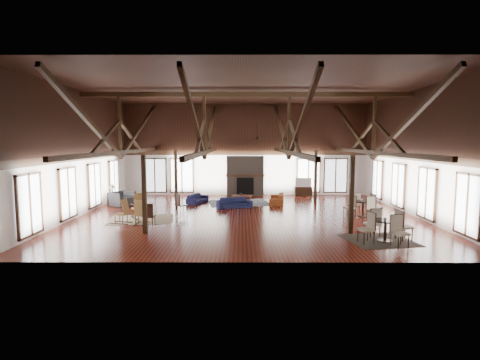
{
  "coord_description": "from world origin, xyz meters",
  "views": [
    {
      "loc": [
        -0.25,
        -17.79,
        3.6
      ],
      "look_at": [
        -0.32,
        1.0,
        1.62
      ],
      "focal_mm": 28.0,
      "sensor_mm": 36.0,
      "label": 1
    }
  ],
  "objects_px": {
    "sofa_navy_left": "(198,199)",
    "cafe_table_far": "(363,206)",
    "sofa_navy_front": "(234,203)",
    "coffee_table": "(242,196)",
    "sofa_orange": "(277,199)",
    "cafe_table_near": "(385,227)",
    "tv_console": "(303,191)",
    "armchair": "(122,199)"
  },
  "relations": [
    {
      "from": "sofa_navy_front",
      "to": "sofa_navy_left",
      "type": "bearing_deg",
      "value": 125.88
    },
    {
      "from": "cafe_table_near",
      "to": "tv_console",
      "type": "relative_size",
      "value": 1.87
    },
    {
      "from": "coffee_table",
      "to": "armchair",
      "type": "relative_size",
      "value": 1.0
    },
    {
      "from": "sofa_navy_left",
      "to": "tv_console",
      "type": "bearing_deg",
      "value": -45.75
    },
    {
      "from": "sofa_navy_left",
      "to": "sofa_orange",
      "type": "distance_m",
      "value": 4.59
    },
    {
      "from": "sofa_orange",
      "to": "tv_console",
      "type": "bearing_deg",
      "value": 155.92
    },
    {
      "from": "sofa_orange",
      "to": "tv_console",
      "type": "xyz_separation_m",
      "value": [
        2.07,
        3.34,
        -0.0
      ]
    },
    {
      "from": "armchair",
      "to": "coffee_table",
      "type": "bearing_deg",
      "value": -50.51
    },
    {
      "from": "coffee_table",
      "to": "sofa_navy_front",
      "type": "bearing_deg",
      "value": -95.19
    },
    {
      "from": "sofa_orange",
      "to": "tv_console",
      "type": "distance_m",
      "value": 3.93
    },
    {
      "from": "sofa_navy_front",
      "to": "armchair",
      "type": "distance_m",
      "value": 6.3
    },
    {
      "from": "sofa_orange",
      "to": "armchair",
      "type": "distance_m",
      "value": 8.7
    },
    {
      "from": "sofa_navy_front",
      "to": "coffee_table",
      "type": "xyz_separation_m",
      "value": [
        0.41,
        1.63,
        0.11
      ]
    },
    {
      "from": "armchair",
      "to": "cafe_table_near",
      "type": "xyz_separation_m",
      "value": [
        11.81,
        -7.36,
        0.15
      ]
    },
    {
      "from": "cafe_table_near",
      "to": "sofa_navy_front",
      "type": "bearing_deg",
      "value": 129.31
    },
    {
      "from": "sofa_orange",
      "to": "coffee_table",
      "type": "height_order",
      "value": "sofa_orange"
    },
    {
      "from": "sofa_orange",
      "to": "armchair",
      "type": "height_order",
      "value": "armchair"
    },
    {
      "from": "sofa_navy_left",
      "to": "sofa_orange",
      "type": "xyz_separation_m",
      "value": [
        4.58,
        -0.29,
        0.04
      ]
    },
    {
      "from": "cafe_table_near",
      "to": "tv_console",
      "type": "height_order",
      "value": "cafe_table_near"
    },
    {
      "from": "cafe_table_near",
      "to": "armchair",
      "type": "bearing_deg",
      "value": 148.06
    },
    {
      "from": "sofa_navy_left",
      "to": "sofa_orange",
      "type": "relative_size",
      "value": 0.87
    },
    {
      "from": "cafe_table_near",
      "to": "cafe_table_far",
      "type": "bearing_deg",
      "value": 81.75
    },
    {
      "from": "sofa_navy_front",
      "to": "coffee_table",
      "type": "distance_m",
      "value": 1.69
    },
    {
      "from": "sofa_navy_front",
      "to": "tv_console",
      "type": "height_order",
      "value": "tv_console"
    },
    {
      "from": "sofa_navy_front",
      "to": "tv_console",
      "type": "distance_m",
      "value": 6.45
    },
    {
      "from": "sofa_navy_left",
      "to": "armchair",
      "type": "bearing_deg",
      "value": 123.21
    },
    {
      "from": "sofa_navy_left",
      "to": "cafe_table_far",
      "type": "relative_size",
      "value": 0.84
    },
    {
      "from": "coffee_table",
      "to": "cafe_table_far",
      "type": "distance_m",
      "value": 7.0
    },
    {
      "from": "sofa_navy_front",
      "to": "cafe_table_far",
      "type": "xyz_separation_m",
      "value": [
        6.18,
        -2.31,
        0.25
      ]
    },
    {
      "from": "sofa_orange",
      "to": "cafe_table_near",
      "type": "distance_m",
      "value": 8.65
    },
    {
      "from": "tv_console",
      "to": "armchair",
      "type": "bearing_deg",
      "value": -159.39
    },
    {
      "from": "sofa_navy_front",
      "to": "sofa_orange",
      "type": "xyz_separation_m",
      "value": [
        2.4,
        1.3,
        0.01
      ]
    },
    {
      "from": "armchair",
      "to": "sofa_navy_front",
      "type": "bearing_deg",
      "value": -64.78
    },
    {
      "from": "coffee_table",
      "to": "cafe_table_far",
      "type": "height_order",
      "value": "cafe_table_far"
    },
    {
      "from": "sofa_navy_front",
      "to": "armchair",
      "type": "height_order",
      "value": "armchair"
    },
    {
      "from": "cafe_table_near",
      "to": "cafe_table_far",
      "type": "xyz_separation_m",
      "value": [
        0.65,
        4.45,
        -0.02
      ]
    },
    {
      "from": "sofa_navy_front",
      "to": "sofa_navy_left",
      "type": "relative_size",
      "value": 1.09
    },
    {
      "from": "sofa_navy_front",
      "to": "coffee_table",
      "type": "height_order",
      "value": "sofa_navy_front"
    },
    {
      "from": "sofa_navy_left",
      "to": "coffee_table",
      "type": "height_order",
      "value": "sofa_navy_left"
    },
    {
      "from": "tv_console",
      "to": "coffee_table",
      "type": "bearing_deg",
      "value": -143.55
    },
    {
      "from": "armchair",
      "to": "cafe_table_far",
      "type": "xyz_separation_m",
      "value": [
        12.45,
        -2.91,
        0.13
      ]
    },
    {
      "from": "sofa_navy_left",
      "to": "armchair",
      "type": "xyz_separation_m",
      "value": [
        -4.1,
        -0.99,
        0.14
      ]
    }
  ]
}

